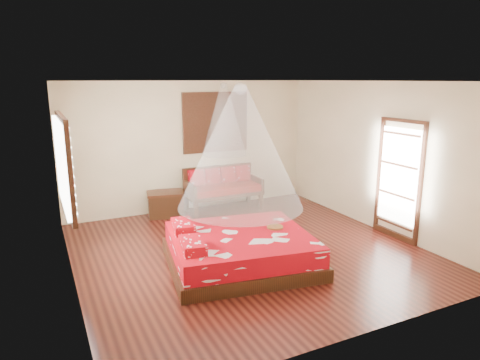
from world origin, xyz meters
The scene contains 10 objects.
room centered at (0.00, 0.00, 1.40)m, with size 5.54×5.54×2.84m.
bed centered at (-0.37, -0.44, 0.25)m, with size 2.47×2.29×0.65m.
daybed centered at (0.58, 2.38, 0.52)m, with size 1.65×0.73×0.94m.
storage_chest centered at (-0.70, 2.45, 0.26)m, with size 0.86×0.70×0.52m.
shutter_panel centered at (0.58, 2.72, 1.90)m, with size 1.52×0.06×1.32m.
window_left centered at (-2.71, 0.20, 1.70)m, with size 0.10×1.74×1.34m.
glazed_door centered at (2.72, -0.60, 1.07)m, with size 0.08×1.02×2.16m.
wine_tray centered at (0.28, -0.43, 0.56)m, with size 0.26×0.26×0.21m.
mosquito_net_main centered at (-0.35, -0.45, 1.85)m, with size 1.89×1.89×1.80m, color white.
mosquito_net_daybed centered at (0.58, 2.25, 2.00)m, with size 0.95×0.95×1.50m, color white.
Camera 1 is at (-3.07, -6.04, 2.83)m, focal length 32.00 mm.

